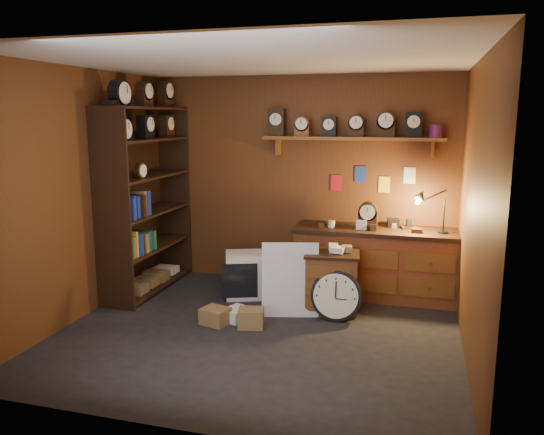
{
  "coord_description": "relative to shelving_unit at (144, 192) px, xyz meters",
  "views": [
    {
      "loc": [
        1.52,
        -4.9,
        2.19
      ],
      "look_at": [
        0.05,
        0.35,
        1.14
      ],
      "focal_mm": 35.0,
      "sensor_mm": 36.0,
      "label": 1
    }
  ],
  "objects": [
    {
      "name": "floor",
      "position": [
        1.79,
        -0.98,
        -1.25
      ],
      "size": [
        4.0,
        4.0,
        0.0
      ],
      "primitive_type": "plane",
      "color": "black",
      "rests_on": "ground"
    },
    {
      "name": "floor_box_a",
      "position": [
        1.28,
        -0.88,
        -1.17
      ],
      "size": [
        0.33,
        0.3,
        0.17
      ],
      "primitive_type": "cube",
      "rotation": [
        0.0,
        0.0,
        -0.27
      ],
      "color": "olive",
      "rests_on": "ground"
    },
    {
      "name": "mini_fridge",
      "position": [
        1.31,
        0.09,
        -0.99
      ],
      "size": [
        0.65,
        0.67,
        0.52
      ],
      "rotation": [
        0.0,
        0.0,
        0.36
      ],
      "color": "silver",
      "rests_on": "ground"
    },
    {
      "name": "workbench",
      "position": [
        2.84,
        0.49,
        -0.78
      ],
      "size": [
        1.98,
        0.66,
        1.36
      ],
      "color": "brown",
      "rests_on": "ground"
    },
    {
      "name": "room_shell",
      "position": [
        1.84,
        -0.87,
        0.47
      ],
      "size": [
        4.02,
        3.62,
        2.71
      ],
      "color": "#5D3316",
      "rests_on": "ground"
    },
    {
      "name": "big_round_clock",
      "position": [
        2.5,
        -0.42,
        -0.98
      ],
      "size": [
        0.55,
        0.18,
        0.55
      ],
      "color": "black",
      "rests_on": "ground"
    },
    {
      "name": "floor_box_b",
      "position": [
        1.46,
        -0.72,
        -1.19
      ],
      "size": [
        0.31,
        0.33,
        0.13
      ],
      "primitive_type": "cube",
      "rotation": [
        0.0,
        0.0,
        -0.41
      ],
      "color": "white",
      "rests_on": "ground"
    },
    {
      "name": "shelving_unit",
      "position": [
        0.0,
        0.0,
        0.0
      ],
      "size": [
        0.47,
        1.6,
        2.58
      ],
      "color": "black",
      "rests_on": "ground"
    },
    {
      "name": "floor_box_c",
      "position": [
        1.68,
        -0.86,
        -1.16
      ],
      "size": [
        0.3,
        0.27,
        0.2
      ],
      "primitive_type": "cube",
      "rotation": [
        0.0,
        0.0,
        0.21
      ],
      "color": "olive",
      "rests_on": "ground"
    },
    {
      "name": "low_cabinet",
      "position": [
        2.41,
        -0.15,
        -0.88
      ],
      "size": [
        0.66,
        0.58,
        0.78
      ],
      "rotation": [
        0.0,
        0.0,
        0.12
      ],
      "color": "brown",
      "rests_on": "ground"
    },
    {
      "name": "white_panel",
      "position": [
        1.99,
        -0.4,
        -1.25
      ],
      "size": [
        0.65,
        0.32,
        0.83
      ],
      "primitive_type": "cube",
      "rotation": [
        -0.17,
        0.0,
        0.25
      ],
      "color": "silver",
      "rests_on": "ground"
    }
  ]
}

